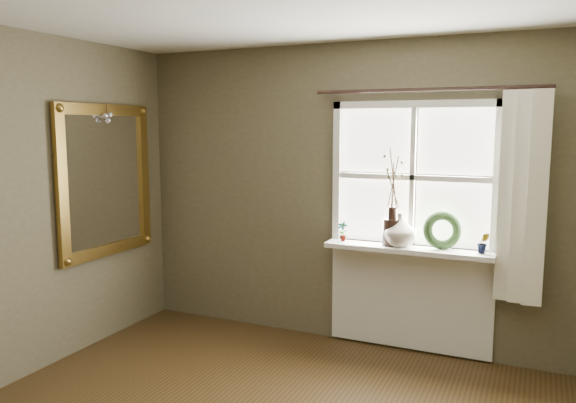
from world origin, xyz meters
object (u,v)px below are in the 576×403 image
Objects in this scene: cream_vase at (400,230)px; wreath at (442,234)px; gilt_mirror at (106,180)px; dark_jug at (392,232)px.

cream_vase is 0.88× the size of wreath.
gilt_mirror reaches higher than cream_vase.
cream_vase is (0.07, 0.00, 0.02)m from dark_jug.
gilt_mirror is at bearing 170.14° from wreath.
cream_vase is at bearing 162.38° from wreath.
gilt_mirror is (-2.45, -0.69, 0.37)m from cream_vase.
dark_jug is 0.40m from wreath.
wreath is 2.90m from gilt_mirror.
cream_vase is at bearing 0.00° from dark_jug.
dark_jug is 0.82× the size of cream_vase.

